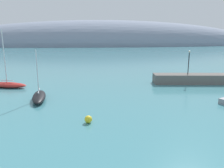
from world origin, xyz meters
name	(u,v)px	position (x,y,z in m)	size (l,w,h in m)	color
breakwater_rocks	(202,79)	(20.41, 34.43, 0.91)	(19.00, 3.23, 1.82)	#66605B
distant_ridge	(104,45)	(13.02, 197.15, 0.00)	(291.51, 70.19, 43.66)	gray
sailboat_red_near_shore	(7,84)	(-16.38, 34.91, 0.57)	(7.77, 4.24, 10.31)	red
sailboat_black_outer_mooring	(39,96)	(-8.99, 26.22, 0.52)	(2.76, 7.11, 7.31)	black
mooring_buoy_yellow	(88,119)	(-1.88, 16.71, 0.41)	(0.82, 0.82, 0.82)	yellow
harbor_lamp_post	(189,60)	(17.43, 34.63, 4.61)	(0.36, 0.36, 4.55)	black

